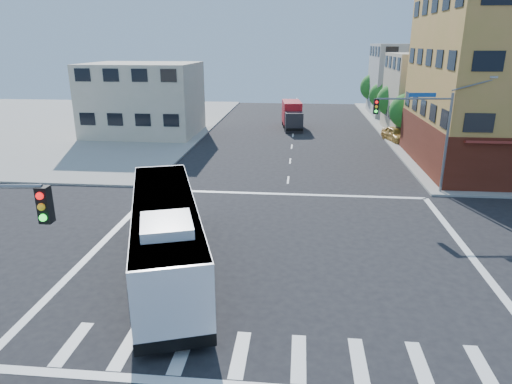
# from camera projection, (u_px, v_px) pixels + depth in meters

# --- Properties ---
(ground) EXTENTS (120.00, 120.00, 0.00)m
(ground) POSITION_uv_depth(u_px,v_px,m) (280.00, 253.00, 23.06)
(ground) COLOR black
(ground) RESTS_ON ground
(sidewalk_nw) EXTENTS (50.00, 50.00, 0.15)m
(sidewalk_nw) POSITION_uv_depth(u_px,v_px,m) (25.00, 124.00, 59.37)
(sidewalk_nw) COLOR gray
(sidewalk_nw) RESTS_ON ground
(building_east_near) EXTENTS (12.06, 10.06, 9.00)m
(building_east_near) POSITION_uv_depth(u_px,v_px,m) (443.00, 94.00, 52.21)
(building_east_near) COLOR tan
(building_east_near) RESTS_ON ground
(building_east_far) EXTENTS (12.06, 10.06, 10.00)m
(building_east_far) POSITION_uv_depth(u_px,v_px,m) (415.00, 80.00, 65.29)
(building_east_far) COLOR #969691
(building_east_far) RESTS_ON ground
(building_west) EXTENTS (12.06, 10.06, 8.00)m
(building_west) POSITION_uv_depth(u_px,v_px,m) (143.00, 99.00, 51.73)
(building_west) COLOR beige
(building_west) RESTS_ON ground
(signal_mast_ne) EXTENTS (7.91, 1.13, 8.07)m
(signal_mast_ne) POSITION_uv_depth(u_px,v_px,m) (423.00, 123.00, 30.71)
(signal_mast_ne) COLOR slate
(signal_mast_ne) RESTS_ON ground
(street_tree_a) EXTENTS (3.60, 3.60, 5.53)m
(street_tree_a) POSITION_uv_depth(u_px,v_px,m) (408.00, 109.00, 47.24)
(street_tree_a) COLOR #3B2315
(street_tree_a) RESTS_ON ground
(street_tree_b) EXTENTS (3.80, 3.80, 5.79)m
(street_tree_b) POSITION_uv_depth(u_px,v_px,m) (394.00, 98.00, 54.76)
(street_tree_b) COLOR #3B2315
(street_tree_b) RESTS_ON ground
(street_tree_c) EXTENTS (3.40, 3.40, 5.29)m
(street_tree_c) POSITION_uv_depth(u_px,v_px,m) (383.00, 94.00, 62.41)
(street_tree_c) COLOR #3B2315
(street_tree_c) RESTS_ON ground
(street_tree_d) EXTENTS (4.00, 4.00, 6.03)m
(street_tree_d) POSITION_uv_depth(u_px,v_px,m) (374.00, 85.00, 69.84)
(street_tree_d) COLOR #3B2315
(street_tree_d) RESTS_ON ground
(transit_bus) EXTENTS (6.66, 13.05, 3.80)m
(transit_bus) POSITION_uv_depth(u_px,v_px,m) (166.00, 235.00, 20.65)
(transit_bus) COLOR black
(transit_bus) RESTS_ON ground
(box_truck) EXTENTS (2.81, 7.33, 3.22)m
(box_truck) POSITION_uv_depth(u_px,v_px,m) (292.00, 116.00, 56.19)
(box_truck) COLOR #242429
(box_truck) RESTS_ON ground
(parked_car) EXTENTS (2.87, 4.88, 1.56)m
(parked_car) POSITION_uv_depth(u_px,v_px,m) (396.00, 134.00, 48.88)
(parked_car) COLOR gold
(parked_car) RESTS_ON ground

